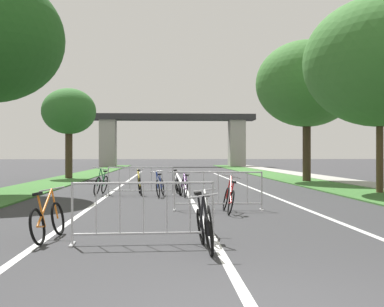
{
  "coord_description": "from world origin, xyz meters",
  "views": [
    {
      "loc": [
        -0.85,
        -4.35,
        1.52
      ],
      "look_at": [
        0.15,
        14.36,
        1.55
      ],
      "focal_mm": 46.02,
      "sensor_mm": 36.0,
      "label": 1
    }
  ],
  "objects": [
    {
      "name": "tree_left_maple_mid",
      "position": [
        -6.79,
        26.14,
        4.11
      ],
      "size": [
        3.3,
        3.3,
        5.56
      ],
      "color": "#3D2D1E",
      "rests_on": "ground"
    },
    {
      "name": "bicycle_blue_8",
      "position": [
        -1.05,
        13.37,
        0.36
      ],
      "size": [
        0.53,
        1.7,
        0.96
      ],
      "rotation": [
        0.0,
        0.0,
        3.01
      ],
      "color": "black",
      "rests_on": "ground"
    },
    {
      "name": "lane_stripe_center",
      "position": [
        0.0,
        19.61,
        0.0
      ],
      "size": [
        0.14,
        39.22,
        0.01
      ],
      "primitive_type": "cube",
      "color": "silver",
      "rests_on": "ground"
    },
    {
      "name": "lane_stripe_left_lane",
      "position": [
        -3.0,
        19.61,
        0.0
      ],
      "size": [
        0.14,
        39.22,
        0.01
      ],
      "primitive_type": "cube",
      "color": "silver",
      "rests_on": "ground"
    },
    {
      "name": "crowd_barrier_second",
      "position": [
        0.57,
        8.87,
        0.52
      ],
      "size": [
        2.44,
        0.51,
        1.05
      ],
      "rotation": [
        0.0,
        0.0,
        -0.03
      ],
      "color": "#ADADB2",
      "rests_on": "ground"
    },
    {
      "name": "bicycle_white_6",
      "position": [
        -0.07,
        4.52,
        0.36
      ],
      "size": [
        0.43,
        1.67,
        0.87
      ],
      "rotation": [
        0.0,
        0.0,
        -0.04
      ],
      "color": "black",
      "rests_on": "ground"
    },
    {
      "name": "tree_right_pine_near",
      "position": [
        6.88,
        22.26,
        5.38
      ],
      "size": [
        5.58,
        5.58,
        7.77
      ],
      "color": "#3D2D1E",
      "rests_on": "ground"
    },
    {
      "name": "bicycle_green_7",
      "position": [
        -3.28,
        14.3,
        0.38
      ],
      "size": [
        0.55,
        1.68,
        1.05
      ],
      "rotation": [
        0.0,
        0.0,
        2.99
      ],
      "color": "black",
      "rests_on": "ground"
    },
    {
      "name": "lane_stripe_right_lane",
      "position": [
        3.0,
        19.61,
        0.0
      ],
      "size": [
        0.14,
        39.22,
        0.01
      ],
      "primitive_type": "cube",
      "color": "silver",
      "rests_on": "ground"
    },
    {
      "name": "crowd_barrier_nearest",
      "position": [
        -1.22,
        3.97,
        0.52
      ],
      "size": [
        2.44,
        0.54,
        1.05
      ],
      "rotation": [
        0.0,
        0.0,
        0.04
      ],
      "color": "#ADADB2",
      "rests_on": "ground"
    },
    {
      "name": "grass_verge_right",
      "position": [
        6.76,
        27.73,
        0.03
      ],
      "size": [
        2.61,
        67.79,
        0.05
      ],
      "primitive_type": "cube",
      "color": "#386B2D",
      "rests_on": "ground"
    },
    {
      "name": "overpass_bridge",
      "position": [
        0.0,
        56.02,
        4.29
      ],
      "size": [
        20.11,
        2.93,
        6.42
      ],
      "color": "#2D2D30",
      "rests_on": "ground"
    },
    {
      "name": "sidewalk_path_right",
      "position": [
        9.01,
        27.73,
        0.04
      ],
      "size": [
        1.89,
        67.79,
        0.08
      ],
      "primitive_type": "cube",
      "color": "#9E9B93",
      "rests_on": "ground"
    },
    {
      "name": "bicycle_silver_2",
      "position": [
        -0.43,
        14.24,
        0.37
      ],
      "size": [
        0.51,
        1.62,
        0.95
      ],
      "rotation": [
        0.0,
        0.0,
        0.08
      ],
      "color": "black",
      "rests_on": "ground"
    },
    {
      "name": "bicycle_orange_4",
      "position": [
        -2.93,
        4.43,
        0.35
      ],
      "size": [
        0.48,
        1.7,
        0.92
      ],
      "rotation": [
        0.0,
        0.0,
        -0.1
      ],
      "color": "black",
      "rests_on": "ground"
    },
    {
      "name": "bicycle_black_1",
      "position": [
        -0.24,
        3.4,
        0.35
      ],
      "size": [
        0.46,
        1.6,
        0.94
      ],
      "rotation": [
        0.0,
        0.0,
        3.2
      ],
      "color": "black",
      "rests_on": "ground"
    },
    {
      "name": "bicycle_yellow_3",
      "position": [
        -1.84,
        14.23,
        0.38
      ],
      "size": [
        0.48,
        1.72,
        0.97
      ],
      "rotation": [
        0.0,
        0.0,
        0.11
      ],
      "color": "black",
      "rests_on": "ground"
    },
    {
      "name": "crowd_barrier_third",
      "position": [
        -1.78,
        13.77,
        0.52
      ],
      "size": [
        2.44,
        0.54,
        1.05
      ],
      "rotation": [
        0.0,
        0.0,
        -0.04
      ],
      "color": "#ADADB2",
      "rests_on": "ground"
    },
    {
      "name": "bicycle_red_5",
      "position": [
        0.78,
        8.29,
        0.37
      ],
      "size": [
        0.51,
        1.72,
        0.99
      ],
      "rotation": [
        0.0,
        0.0,
        -0.01
      ],
      "color": "black",
      "rests_on": "ground"
    },
    {
      "name": "bicycle_purple_0",
      "position": [
        -0.19,
        13.26,
        0.35
      ],
      "size": [
        0.46,
        1.65,
        0.85
      ],
      "rotation": [
        0.0,
        0.0,
        0.1
      ],
      "color": "black",
      "rests_on": "ground"
    },
    {
      "name": "grass_verge_left",
      "position": [
        -6.76,
        27.73,
        0.03
      ],
      "size": [
        2.61,
        67.79,
        0.05
      ],
      "primitive_type": "cube",
      "color": "#386B2D",
      "rests_on": "ground"
    },
    {
      "name": "tree_right_pine_far",
      "position": [
        7.36,
        14.1,
        5.05
      ],
      "size": [
        5.82,
        5.82,
        7.53
      ],
      "color": "#4C3823",
      "rests_on": "ground"
    }
  ]
}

